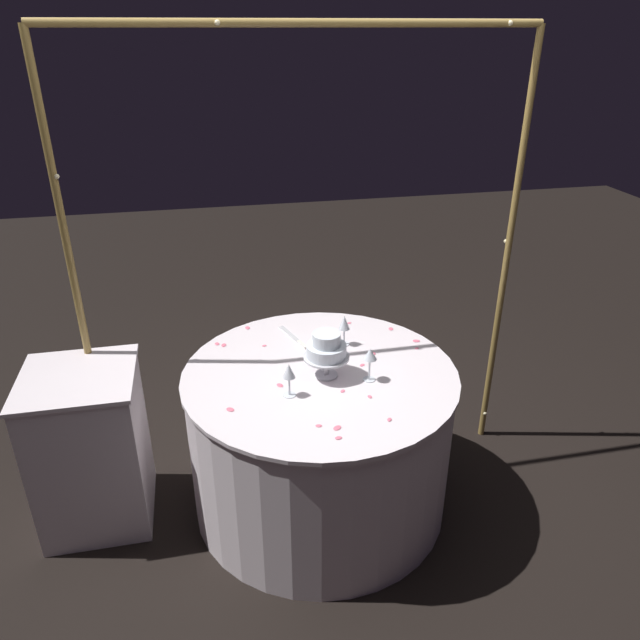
% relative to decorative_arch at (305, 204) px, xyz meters
% --- Properties ---
extents(ground_plane, '(12.00, 12.00, 0.00)m').
position_rel_decorative_arch_xyz_m(ground_plane, '(0.00, -0.35, -1.54)').
color(ground_plane, black).
extents(decorative_arch, '(2.28, 0.06, 2.34)m').
position_rel_decorative_arch_xyz_m(decorative_arch, '(0.00, 0.00, 0.00)').
color(decorative_arch, olive).
rests_on(decorative_arch, ground).
extents(main_table, '(1.35, 1.35, 0.80)m').
position_rel_decorative_arch_xyz_m(main_table, '(0.00, -0.35, -1.14)').
color(main_table, white).
rests_on(main_table, ground).
extents(side_table, '(0.53, 0.53, 0.85)m').
position_rel_decorative_arch_xyz_m(side_table, '(-1.14, -0.22, -1.11)').
color(side_table, white).
rests_on(side_table, ground).
extents(tiered_cake, '(0.22, 0.22, 0.23)m').
position_rel_decorative_arch_xyz_m(tiered_cake, '(0.02, -0.39, -0.59)').
color(tiered_cake, silver).
rests_on(tiered_cake, main_table).
extents(wine_glass_0, '(0.07, 0.07, 0.17)m').
position_rel_decorative_arch_xyz_m(wine_glass_0, '(0.22, -0.46, -0.61)').
color(wine_glass_0, silver).
rests_on(wine_glass_0, main_table).
extents(wine_glass_1, '(0.06, 0.06, 0.16)m').
position_rel_decorative_arch_xyz_m(wine_glass_1, '(-0.18, -0.52, -0.62)').
color(wine_glass_1, silver).
rests_on(wine_glass_1, main_table).
extents(wine_glass_2, '(0.06, 0.06, 0.17)m').
position_rel_decorative_arch_xyz_m(wine_glass_2, '(0.18, -0.10, -0.62)').
color(wine_glass_2, silver).
rests_on(wine_glass_2, main_table).
extents(cake_knife, '(0.11, 0.29, 0.01)m').
position_rel_decorative_arch_xyz_m(cake_knife, '(-0.06, 0.01, -0.73)').
color(cake_knife, silver).
rests_on(cake_knife, main_table).
extents(rose_petal_0, '(0.03, 0.03, 0.00)m').
position_rel_decorative_arch_xyz_m(rose_petal_0, '(0.21, -0.79, -0.74)').
color(rose_petal_0, '#EA6B84').
rests_on(rose_petal_0, main_table).
extents(rose_petal_1, '(0.03, 0.03, 0.00)m').
position_rel_decorative_arch_xyz_m(rose_petal_1, '(0.27, 0.14, -0.74)').
color(rose_petal_1, '#EA6B84').
rests_on(rose_petal_1, main_table).
extents(rose_petal_2, '(0.03, 0.04, 0.00)m').
position_rel_decorative_arch_xyz_m(rose_petal_2, '(-0.47, 0.04, -0.74)').
color(rose_petal_2, '#EA6B84').
rests_on(rose_petal_2, main_table).
extents(rose_petal_3, '(0.04, 0.03, 0.00)m').
position_rel_decorative_arch_xyz_m(rose_petal_3, '(0.22, -0.33, -0.74)').
color(rose_petal_3, '#EA6B84').
rests_on(rose_petal_3, main_table).
extents(rose_petal_4, '(0.03, 0.03, 0.00)m').
position_rel_decorative_arch_xyz_m(rose_petal_4, '(0.54, -0.22, -0.74)').
color(rose_petal_4, '#EA6B84').
rests_on(rose_petal_4, main_table).
extents(rose_petal_5, '(0.03, 0.02, 0.00)m').
position_rel_decorative_arch_xyz_m(rose_petal_5, '(-0.23, -0.03, -0.74)').
color(rose_petal_5, '#EA6B84').
rests_on(rose_petal_5, main_table).
extents(rose_petal_6, '(0.03, 0.04, 0.00)m').
position_rel_decorative_arch_xyz_m(rose_petal_6, '(-0.44, 0.02, -0.74)').
color(rose_petal_6, '#EA6B84').
rests_on(rose_petal_6, main_table).
extents(rose_petal_7, '(0.03, 0.02, 0.00)m').
position_rel_decorative_arch_xyz_m(rose_petal_7, '(-0.03, -0.87, -0.74)').
color(rose_petal_7, '#EA6B84').
rests_on(rose_petal_7, main_table).
extents(rose_petal_8, '(0.03, 0.03, 0.00)m').
position_rel_decorative_arch_xyz_m(rose_petal_8, '(0.12, -0.26, -0.74)').
color(rose_petal_8, '#EA6B84').
rests_on(rose_petal_8, main_table).
extents(rose_petal_9, '(0.04, 0.04, 0.00)m').
position_rel_decorative_arch_xyz_m(rose_petal_9, '(0.31, -0.23, -0.74)').
color(rose_petal_9, '#EA6B84').
rests_on(rose_petal_9, main_table).
extents(rose_petal_10, '(0.04, 0.05, 0.00)m').
position_rel_decorative_arch_xyz_m(rose_petal_10, '(0.05, -0.22, -0.74)').
color(rose_petal_10, '#EA6B84').
rests_on(rose_petal_10, main_table).
extents(rose_petal_11, '(0.02, 0.03, 0.00)m').
position_rel_decorative_arch_xyz_m(rose_petal_11, '(0.18, -0.61, -0.74)').
color(rose_petal_11, '#EA6B84').
rests_on(rose_petal_11, main_table).
extents(rose_petal_12, '(0.05, 0.05, 0.00)m').
position_rel_decorative_arch_xyz_m(rose_petal_12, '(-0.02, -0.81, -0.74)').
color(rose_petal_12, '#EA6B84').
rests_on(rose_petal_12, main_table).
extents(rose_petal_13, '(0.03, 0.03, 0.00)m').
position_rel_decorative_arch_xyz_m(rose_petal_13, '(0.07, -0.54, -0.74)').
color(rose_petal_13, '#EA6B84').
rests_on(rose_petal_13, main_table).
extents(rose_petal_14, '(0.03, 0.04, 0.00)m').
position_rel_decorative_arch_xyz_m(rose_petal_14, '(-0.30, 0.20, -0.74)').
color(rose_petal_14, '#EA6B84').
rests_on(rose_petal_14, main_table).
extents(rose_petal_15, '(0.03, 0.02, 0.00)m').
position_rel_decorative_arch_xyz_m(rose_petal_15, '(-0.09, -0.77, -0.74)').
color(rose_petal_15, '#EA6B84').
rests_on(rose_petal_15, main_table).
extents(rose_petal_16, '(0.05, 0.04, 0.00)m').
position_rel_decorative_arch_xyz_m(rose_petal_16, '(0.57, -0.14, -0.74)').
color(rose_petal_16, '#EA6B84').
rests_on(rose_petal_16, main_table).
extents(rose_petal_17, '(0.03, 0.03, 0.00)m').
position_rel_decorative_arch_xyz_m(rose_petal_17, '(-0.15, -0.35, -0.74)').
color(rose_petal_17, '#EA6B84').
rests_on(rose_petal_17, main_table).
extents(rose_petal_18, '(0.03, 0.04, 0.00)m').
position_rel_decorative_arch_xyz_m(rose_petal_18, '(0.48, 0.02, -0.74)').
color(rose_petal_18, '#EA6B84').
rests_on(rose_petal_18, main_table).
extents(rose_petal_19, '(0.04, 0.04, 0.00)m').
position_rel_decorative_arch_xyz_m(rose_petal_19, '(-0.21, -0.43, -0.74)').
color(rose_petal_19, '#EA6B84').
rests_on(rose_petal_19, main_table).
extents(rose_petal_20, '(0.05, 0.05, 0.00)m').
position_rel_decorative_arch_xyz_m(rose_petal_20, '(-0.45, -0.58, -0.74)').
color(rose_petal_20, '#EA6B84').
rests_on(rose_petal_20, main_table).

